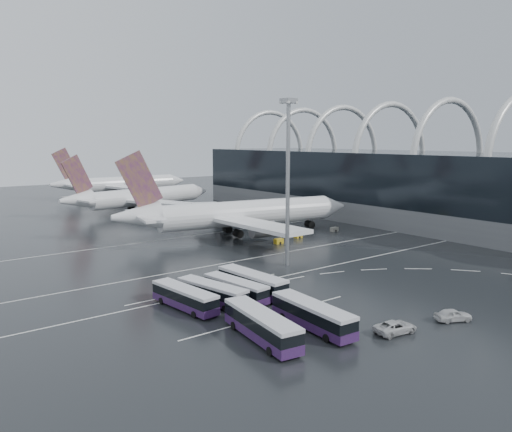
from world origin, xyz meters
TOP-DOWN VIEW (x-y plane):
  - ground at (0.00, 0.00)m, footprint 420.00×420.00m
  - terminal at (61.56, 19.84)m, footprint 42.00×160.00m
  - lane_marking_near at (0.00, -2.00)m, footprint 120.00×0.25m
  - lane_marking_mid at (0.00, 12.00)m, footprint 120.00×0.25m
  - lane_marking_far at (0.00, 40.00)m, footprint 120.00×0.25m
  - bus_bay_line_south at (-24.00, -16.00)m, footprint 28.00×0.25m
  - bus_bay_line_north at (-24.00, 0.00)m, footprint 28.00×0.25m
  - airliner_main at (5.47, 33.43)m, footprint 63.00×54.53m
  - airliner_gate_b at (3.14, 85.66)m, footprint 55.74×49.56m
  - airliner_gate_c at (15.83, 132.83)m, footprint 57.58×53.38m
  - bus_row_near_a at (-31.61, -6.34)m, footprint 4.14×12.66m
  - bus_row_near_b at (-27.34, -6.85)m, footprint 5.13×12.63m
  - bus_row_near_c at (-23.32, -7.10)m, footprint 4.14×12.21m
  - bus_row_near_d at (-19.80, -6.57)m, footprint 3.94×13.58m
  - bus_row_far_a at (-29.81, -21.71)m, footprint 4.94×14.05m
  - bus_row_far_c at (-22.48, -22.84)m, footprint 3.94×13.62m
  - van_curve_a at (-15.39, -30.18)m, footprint 6.03×3.48m
  - van_curve_b at (-5.84, -32.20)m, footprint 5.21×3.91m
  - floodlight_mast at (-3.90, 3.50)m, footprint 2.39×2.39m
  - gse_cart_belly_a at (15.76, 22.03)m, footprint 1.97×1.16m
  - gse_cart_belly_c at (7.57, 19.69)m, footprint 2.12×1.25m
  - gse_cart_belly_d at (29.01, 22.69)m, footprint 2.03×1.20m
  - gse_cart_belly_e at (13.45, 35.18)m, footprint 2.07×1.22m

SIDE VIEW (x-z plane):
  - ground at x=0.00m, z-range 0.00..0.00m
  - lane_marking_near at x=0.00m, z-range 0.00..0.01m
  - lane_marking_mid at x=0.00m, z-range 0.00..0.01m
  - lane_marking_far at x=0.00m, z-range 0.00..0.01m
  - bus_bay_line_south at x=-24.00m, z-range 0.00..0.01m
  - bus_bay_line_north at x=-24.00m, z-range 0.00..0.01m
  - gse_cart_belly_a at x=15.76m, z-range 0.00..1.07m
  - gse_cart_belly_d at x=29.01m, z-range 0.00..1.11m
  - gse_cart_belly_e at x=13.45m, z-range 0.00..1.13m
  - gse_cart_belly_c at x=7.57m, z-range 0.00..1.15m
  - van_curve_a at x=-15.39m, z-range 0.00..1.58m
  - van_curve_b at x=-5.84m, z-range 0.00..1.65m
  - bus_row_near_c at x=-23.32m, z-range 0.15..3.09m
  - bus_row_near_b at x=-27.34m, z-range 0.15..3.19m
  - bus_row_near_a at x=-31.61m, z-range 0.15..3.21m
  - bus_row_near_d at x=-19.80m, z-range 0.16..3.46m
  - bus_row_far_c at x=-22.48m, z-range 0.16..3.48m
  - bus_row_far_a at x=-29.81m, z-range 0.17..3.56m
  - airliner_gate_b at x=3.14m, z-range -4.84..14.54m
  - airliner_gate_c at x=15.83m, z-range -5.15..15.45m
  - airliner_main at x=5.47m, z-range -5.34..16.05m
  - terminal at x=61.56m, z-range -6.58..28.32m
  - floodlight_mast at x=-3.90m, z-range 4.02..35.15m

